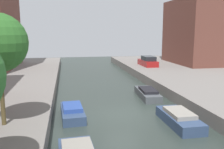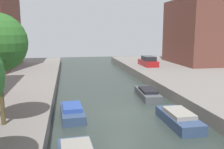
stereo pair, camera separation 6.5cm
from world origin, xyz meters
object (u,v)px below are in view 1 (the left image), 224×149
(moored_boat_left_3, at_px, (72,112))
(moored_boat_right_3, at_px, (147,93))
(parked_car, at_px, (148,62))
(moored_boat_right_2, at_px, (179,118))
(low_block_right, at_px, (206,32))

(moored_boat_left_3, height_order, moored_boat_right_3, moored_boat_left_3)
(parked_car, distance_m, moored_boat_right_2, 20.99)
(parked_car, bearing_deg, moored_boat_right_2, -103.10)
(low_block_right, distance_m, moored_boat_right_3, 21.71)
(parked_car, xyz_separation_m, moored_boat_right_2, (-4.75, -20.41, -1.20))
(moored_boat_right_2, distance_m, moored_boat_right_3, 6.86)
(low_block_right, height_order, moored_boat_left_3, low_block_right)
(moored_boat_right_2, bearing_deg, moored_boat_left_3, 158.24)
(parked_car, bearing_deg, low_block_right, 8.61)
(low_block_right, xyz_separation_m, parked_car, (-10.00, -1.51, -4.35))
(parked_car, bearing_deg, moored_boat_left_3, -123.24)
(moored_boat_left_3, distance_m, moored_boat_right_2, 7.36)
(moored_boat_left_3, bearing_deg, moored_boat_right_3, 30.58)
(moored_boat_right_3, bearing_deg, moored_boat_right_2, -91.23)
(parked_car, relative_size, moored_boat_right_3, 0.99)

